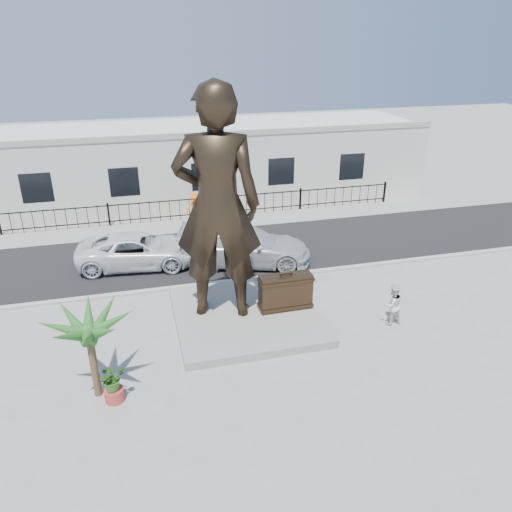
{
  "coord_description": "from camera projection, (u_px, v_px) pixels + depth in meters",
  "views": [
    {
      "loc": [
        -4.12,
        -14.0,
        9.82
      ],
      "look_at": [
        0.0,
        2.0,
        2.3
      ],
      "focal_mm": 35.0,
      "sensor_mm": 36.0,
      "label": 1
    }
  ],
  "objects": [
    {
      "name": "ground",
      "position": [
        270.0,
        339.0,
        17.34
      ],
      "size": [
        100.0,
        100.0,
        0.0
      ],
      "primitive_type": "plane",
      "color": "#9E9991",
      "rests_on": "ground"
    },
    {
      "name": "far_sidewalk",
      "position": [
        212.0,
        222.0,
        27.91
      ],
      "size": [
        40.0,
        2.5,
        0.02
      ],
      "primitive_type": "cube",
      "color": "#9E9991",
      "rests_on": "ground"
    },
    {
      "name": "fence",
      "position": [
        209.0,
        207.0,
        28.37
      ],
      "size": [
        22.0,
        0.1,
        1.2
      ],
      "primitive_type": "cube",
      "color": "black",
      "rests_on": "ground"
    },
    {
      "name": "curb",
      "position": [
        241.0,
        280.0,
        21.28
      ],
      "size": [
        40.0,
        0.25,
        0.12
      ],
      "primitive_type": "cube",
      "color": "#A5A399",
      "rests_on": "ground"
    },
    {
      "name": "palm_tree",
      "position": [
        99.0,
        394.0,
        14.72
      ],
      "size": [
        1.8,
        1.8,
        3.2
      ],
      "primitive_type": null,
      "color": "#255920",
      "rests_on": "ground"
    },
    {
      "name": "car_white",
      "position": [
        138.0,
        250.0,
        22.46
      ],
      "size": [
        5.57,
        3.04,
        1.48
      ],
      "primitive_type": "imported",
      "rotation": [
        0.0,
        0.0,
        1.46
      ],
      "color": "white",
      "rests_on": "street"
    },
    {
      "name": "plinth",
      "position": [
        246.0,
        315.0,
        18.49
      ],
      "size": [
        5.2,
        5.2,
        0.3
      ],
      "primitive_type": "cube",
      "color": "gray",
      "rests_on": "ground"
    },
    {
      "name": "tourist",
      "position": [
        392.0,
        305.0,
        17.96
      ],
      "size": [
        0.81,
        0.66,
        1.55
      ],
      "primitive_type": "imported",
      "rotation": [
        0.0,
        0.0,
        3.25
      ],
      "color": "silver",
      "rests_on": "ground"
    },
    {
      "name": "planter",
      "position": [
        114.0,
        395.0,
        14.4
      ],
      "size": [
        0.56,
        0.56,
        0.4
      ],
      "primitive_type": "cylinder",
      "color": "#B63830",
      "rests_on": "ground"
    },
    {
      "name": "statue",
      "position": [
        217.0,
        206.0,
        16.83
      ],
      "size": [
        3.39,
        2.65,
        8.2
      ],
      "primitive_type": "imported",
      "rotation": [
        0.0,
        0.0,
        2.89
      ],
      "color": "black",
      "rests_on": "plinth"
    },
    {
      "name": "street",
      "position": [
        225.0,
        250.0,
        24.39
      ],
      "size": [
        40.0,
        7.0,
        0.01
      ],
      "primitive_type": "cube",
      "color": "black",
      "rests_on": "ground"
    },
    {
      "name": "building",
      "position": [
        197.0,
        162.0,
        31.41
      ],
      "size": [
        28.0,
        7.0,
        4.4
      ],
      "primitive_type": "cube",
      "color": "silver",
      "rests_on": "ground"
    },
    {
      "name": "suitcase",
      "position": [
        286.0,
        292.0,
        18.4
      ],
      "size": [
        1.95,
        0.65,
        1.37
      ],
      "primitive_type": "cube",
      "rotation": [
        0.0,
        0.0,
        0.02
      ],
      "color": "#352516",
      "rests_on": "plinth"
    },
    {
      "name": "worker",
      "position": [
        196.0,
        207.0,
        27.59
      ],
      "size": [
        1.07,
        0.63,
        1.64
      ],
      "primitive_type": "imported",
      "rotation": [
        0.0,
        0.0,
        0.02
      ],
      "color": "orange",
      "rests_on": "far_sidewalk"
    },
    {
      "name": "car_silver",
      "position": [
        245.0,
        246.0,
        22.63
      ],
      "size": [
        6.35,
        3.92,
        1.72
      ],
      "primitive_type": "imported",
      "rotation": [
        0.0,
        0.0,
        1.3
      ],
      "color": "silver",
      "rests_on": "street"
    },
    {
      "name": "shrub",
      "position": [
        112.0,
        378.0,
        14.15
      ],
      "size": [
        0.89,
        0.82,
        0.81
      ],
      "primitive_type": "imported",
      "rotation": [
        0.0,
        0.0,
        0.3
      ],
      "color": "#356420",
      "rests_on": "planter"
    }
  ]
}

